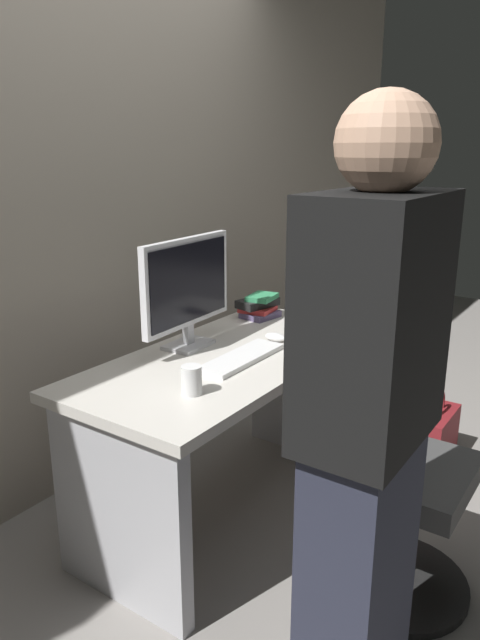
{
  "coord_description": "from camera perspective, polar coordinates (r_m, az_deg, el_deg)",
  "views": [
    {
      "loc": [
        -1.82,
        -1.31,
        1.52
      ],
      "look_at": [
        0.0,
        -0.05,
        0.87
      ],
      "focal_mm": 32.95,
      "sensor_mm": 36.0,
      "label": 1
    }
  ],
  "objects": [
    {
      "name": "ground_plane",
      "position": [
        2.7,
        -0.92,
        -17.83
      ],
      "size": [
        9.0,
        9.0,
        0.0
      ],
      "primitive_type": "plane",
      "color": "gray"
    },
    {
      "name": "wall_back",
      "position": [
        2.76,
        -14.81,
        15.45
      ],
      "size": [
        6.4,
        0.1,
        3.0
      ],
      "primitive_type": "cube",
      "color": "#9E9384",
      "rests_on": "ground"
    },
    {
      "name": "desk",
      "position": [
        2.46,
        -0.97,
        -8.16
      ],
      "size": [
        1.41,
        0.67,
        0.72
      ],
      "color": "beige",
      "rests_on": "ground"
    },
    {
      "name": "office_chair",
      "position": [
        2.17,
        14.05,
        -14.39
      ],
      "size": [
        0.52,
        0.52,
        0.94
      ],
      "color": "black",
      "rests_on": "ground"
    },
    {
      "name": "person_at_desk",
      "position": [
        1.48,
        12.17,
        -11.35
      ],
      "size": [
        0.4,
        0.24,
        1.64
      ],
      "color": "#262838",
      "rests_on": "ground"
    },
    {
      "name": "monitor",
      "position": [
        2.4,
        -5.13,
        3.23
      ],
      "size": [
        0.54,
        0.15,
        0.46
      ],
      "color": "silver",
      "rests_on": "desk"
    },
    {
      "name": "keyboard",
      "position": [
        2.3,
        0.18,
        -3.68
      ],
      "size": [
        0.43,
        0.13,
        0.02
      ],
      "primitive_type": "cube",
      "rotation": [
        0.0,
        0.0,
        -0.0
      ],
      "color": "white",
      "rests_on": "desk"
    },
    {
      "name": "mouse",
      "position": [
        2.53,
        3.48,
        -1.66
      ],
      "size": [
        0.06,
        0.1,
        0.03
      ],
      "primitive_type": "ellipsoid",
      "color": "white",
      "rests_on": "desk"
    },
    {
      "name": "cup_near_keyboard",
      "position": [
        1.99,
        -4.73,
        -5.84
      ],
      "size": [
        0.07,
        0.07,
        0.1
      ],
      "primitive_type": "cylinder",
      "color": "silver",
      "rests_on": "desk"
    },
    {
      "name": "book_stack",
      "position": [
        2.87,
        1.87,
        1.34
      ],
      "size": [
        0.22,
        0.18,
        0.11
      ],
      "color": "#594C72",
      "rests_on": "desk"
    },
    {
      "name": "cell_phone",
      "position": [
        2.66,
        6.72,
        -1.1
      ],
      "size": [
        0.11,
        0.16,
        0.01
      ],
      "primitive_type": "cube",
      "rotation": [
        0.0,
        0.0,
        0.32
      ],
      "color": "black",
      "rests_on": "desk"
    },
    {
      "name": "handbag",
      "position": [
        3.15,
        18.47,
        -10.58
      ],
      "size": [
        0.34,
        0.14,
        0.38
      ],
      "color": "maroon",
      "rests_on": "ground"
    }
  ]
}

